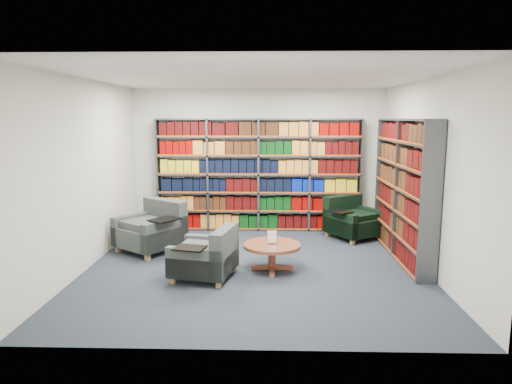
{
  "coord_description": "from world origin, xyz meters",
  "views": [
    {
      "loc": [
        0.21,
        -6.61,
        2.23
      ],
      "look_at": [
        0.0,
        0.6,
        1.05
      ],
      "focal_mm": 32.0,
      "sensor_mm": 36.0,
      "label": 1
    }
  ],
  "objects_px": {
    "chair_teal_left": "(154,230)",
    "chair_green_right": "(351,221)",
    "chair_teal_front": "(209,258)",
    "coffee_table": "(272,249)"
  },
  "relations": [
    {
      "from": "chair_teal_left",
      "to": "chair_green_right",
      "type": "distance_m",
      "value": 3.62
    },
    {
      "from": "chair_teal_left",
      "to": "chair_green_right",
      "type": "bearing_deg",
      "value": 15.05
    },
    {
      "from": "chair_teal_left",
      "to": "chair_teal_front",
      "type": "distance_m",
      "value": 1.77
    },
    {
      "from": "chair_teal_left",
      "to": "chair_green_right",
      "type": "relative_size",
      "value": 1.1
    },
    {
      "from": "chair_teal_left",
      "to": "chair_green_right",
      "type": "height_order",
      "value": "chair_teal_left"
    },
    {
      "from": "chair_green_right",
      "to": "coffee_table",
      "type": "distance_m",
      "value": 2.46
    },
    {
      "from": "chair_teal_front",
      "to": "coffee_table",
      "type": "height_order",
      "value": "chair_teal_front"
    },
    {
      "from": "chair_teal_left",
      "to": "chair_teal_front",
      "type": "xyz_separation_m",
      "value": [
        1.12,
        -1.37,
        -0.04
      ]
    },
    {
      "from": "chair_green_right",
      "to": "coffee_table",
      "type": "xyz_separation_m",
      "value": [
        -1.5,
        -1.95,
        0.01
      ]
    },
    {
      "from": "chair_teal_front",
      "to": "chair_teal_left",
      "type": "bearing_deg",
      "value": 129.13
    }
  ]
}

